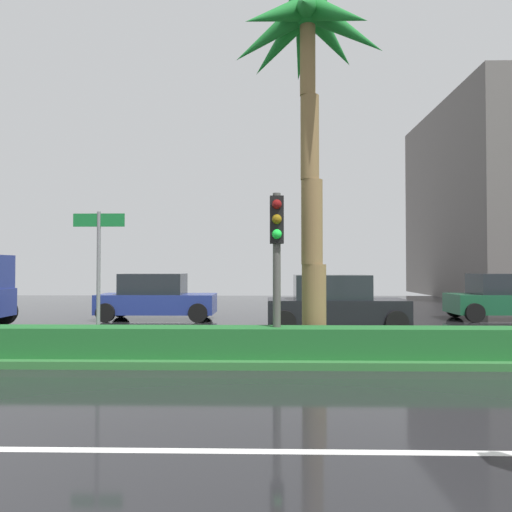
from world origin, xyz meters
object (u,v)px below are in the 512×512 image
traffic_signal_median_right (277,244)px  car_in_traffic_leading (156,298)px  car_in_traffic_third (507,298)px  street_name_sign (99,262)px  palm_tree_centre_left (307,65)px  car_in_traffic_second (335,303)px

traffic_signal_median_right → car_in_traffic_leading: 9.37m
car_in_traffic_leading → car_in_traffic_third: same height
street_name_sign → car_in_traffic_leading: size_ratio=0.70×
palm_tree_centre_left → traffic_signal_median_right: (-0.70, -0.85, -4.03)m
street_name_sign → car_in_traffic_third: 15.00m
street_name_sign → car_in_traffic_leading: (-0.55, 7.77, -1.25)m
traffic_signal_median_right → car_in_traffic_third: (8.81, 8.43, -1.62)m
street_name_sign → car_in_traffic_second: (5.72, 5.04, -1.25)m
car_in_traffic_third → street_name_sign: bearing=-147.4°
street_name_sign → car_in_traffic_leading: bearing=94.1°
car_in_traffic_leading → car_in_traffic_second: same height
palm_tree_centre_left → car_in_traffic_leading: 10.52m
car_in_traffic_leading → car_in_traffic_third: (13.15, 0.28, 0.00)m
traffic_signal_median_right → car_in_traffic_third: size_ratio=0.77×
palm_tree_centre_left → car_in_traffic_leading: palm_tree_centre_left is taller
palm_tree_centre_left → car_in_traffic_second: (1.23, 4.57, -5.65)m
palm_tree_centre_left → street_name_sign: size_ratio=2.69×
car_in_traffic_leading → car_in_traffic_third: 13.15m
palm_tree_centre_left → street_name_sign: (-4.49, -0.47, -4.40)m
street_name_sign → car_in_traffic_second: 7.73m
palm_tree_centre_left → street_name_sign: bearing=-174.0°
traffic_signal_median_right → car_in_traffic_leading: traffic_signal_median_right is taller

